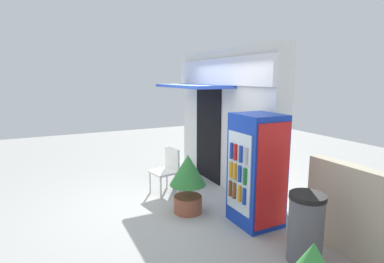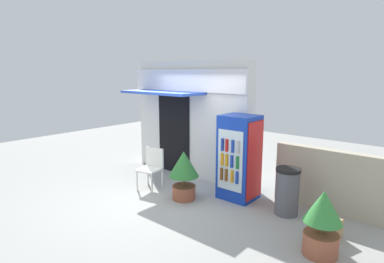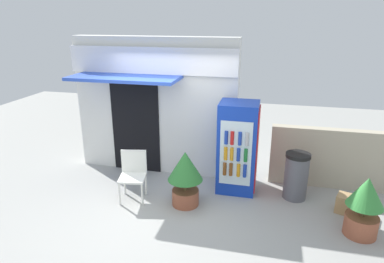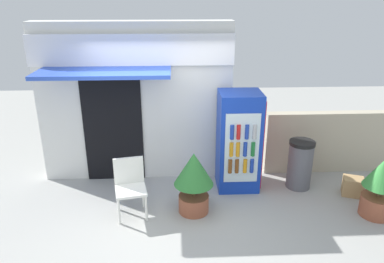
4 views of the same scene
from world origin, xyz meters
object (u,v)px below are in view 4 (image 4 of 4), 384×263
at_px(plastic_chair, 130,183).
at_px(cardboard_box, 353,186).
at_px(potted_plant_near_shop, 194,178).
at_px(drink_cooler, 239,141).
at_px(potted_plant_curbside, 380,185).
at_px(trash_bin, 300,164).

distance_m(plastic_chair, cardboard_box, 3.71).
bearing_deg(cardboard_box, potted_plant_near_shop, -172.18).
xyz_separation_m(drink_cooler, cardboard_box, (1.90, -0.39, -0.70)).
distance_m(plastic_chair, potted_plant_curbside, 3.76).
bearing_deg(potted_plant_curbside, plastic_chair, 176.09).
relative_size(drink_cooler, cardboard_box, 5.23).
height_order(potted_plant_curbside, cardboard_box, potted_plant_curbside).
bearing_deg(cardboard_box, potted_plant_curbside, -82.26).
relative_size(potted_plant_near_shop, potted_plant_curbside, 1.04).
xyz_separation_m(drink_cooler, potted_plant_near_shop, (-0.81, -0.76, -0.26)).
height_order(potted_plant_near_shop, trash_bin, potted_plant_near_shop).
bearing_deg(potted_plant_curbside, trash_bin, 134.72).
height_order(drink_cooler, plastic_chair, drink_cooler).
relative_size(trash_bin, cardboard_box, 2.65).
distance_m(potted_plant_curbside, cardboard_box, 0.71).
bearing_deg(plastic_chair, potted_plant_near_shop, -1.29).
relative_size(drink_cooler, potted_plant_curbside, 1.79).
bearing_deg(potted_plant_near_shop, trash_bin, 20.10).
bearing_deg(cardboard_box, plastic_chair, -174.56).
relative_size(plastic_chair, cardboard_box, 2.71).
bearing_deg(cardboard_box, trash_bin, 159.23).
height_order(drink_cooler, trash_bin, drink_cooler).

